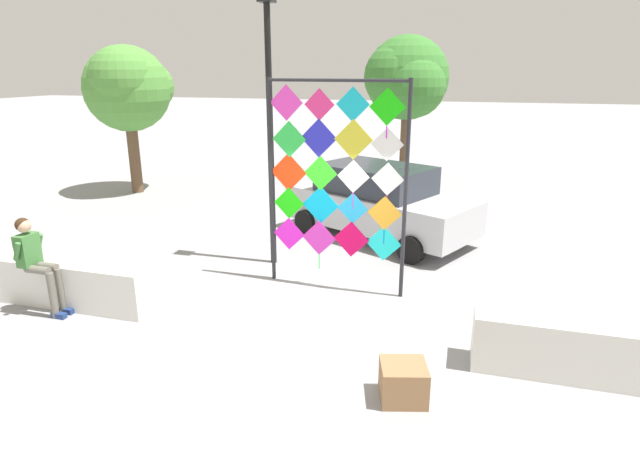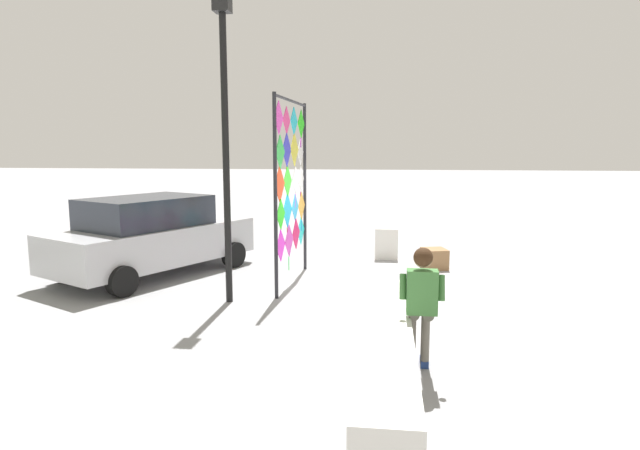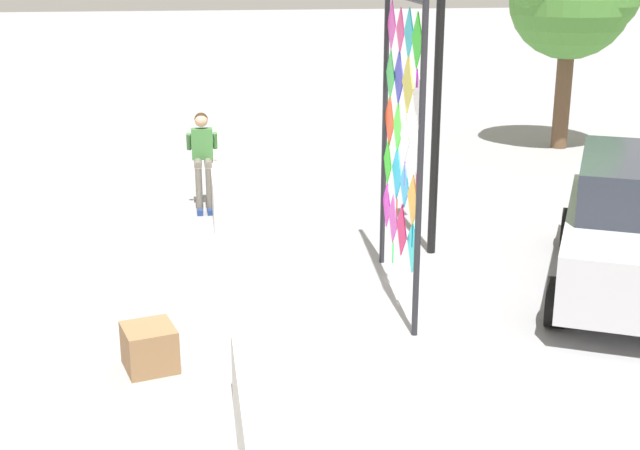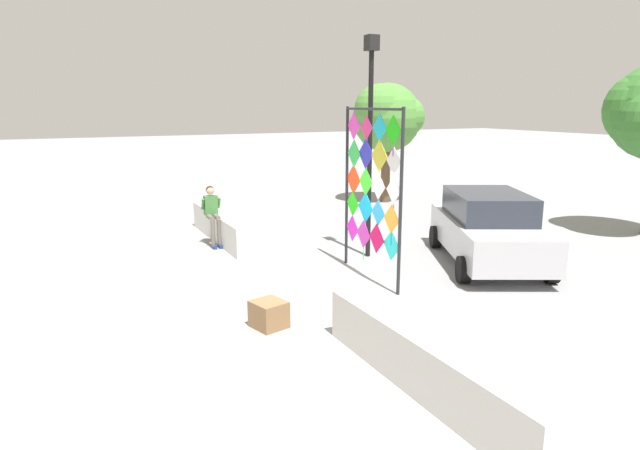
{
  "view_description": "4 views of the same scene",
  "coord_description": "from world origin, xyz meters",
  "px_view_note": "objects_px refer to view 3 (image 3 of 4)",
  "views": [
    {
      "loc": [
        2.23,
        -7.08,
        3.86
      ],
      "look_at": [
        0.0,
        0.8,
        1.36
      ],
      "focal_mm": 28.71,
      "sensor_mm": 36.0,
      "label": 1
    },
    {
      "loc": [
        -10.42,
        -0.5,
        2.75
      ],
      "look_at": [
        -0.44,
        0.75,
        1.29
      ],
      "focal_mm": 29.63,
      "sensor_mm": 36.0,
      "label": 2
    },
    {
      "loc": [
        10.16,
        -1.1,
        4.15
      ],
      "look_at": [
        0.25,
        0.39,
        1.02
      ],
      "focal_mm": 48.6,
      "sensor_mm": 36.0,
      "label": 3
    },
    {
      "loc": [
        10.13,
        -4.83,
        3.77
      ],
      "look_at": [
        -0.05,
        0.24,
        1.28
      ],
      "focal_mm": 30.84,
      "sensor_mm": 36.0,
      "label": 4
    }
  ],
  "objects_px": {
    "seated_vendor": "(203,153)",
    "cardboard_box_large": "(150,347)",
    "lamp_post": "(440,24)",
    "kite_display_rack": "(401,130)"
  },
  "relations": [
    {
      "from": "kite_display_rack",
      "to": "cardboard_box_large",
      "type": "distance_m",
      "value": 3.94
    },
    {
      "from": "kite_display_rack",
      "to": "cardboard_box_large",
      "type": "xyz_separation_m",
      "value": [
        1.64,
        -3.04,
        -1.9
      ]
    },
    {
      "from": "seated_vendor",
      "to": "cardboard_box_large",
      "type": "height_order",
      "value": "seated_vendor"
    },
    {
      "from": "lamp_post",
      "to": "cardboard_box_large",
      "type": "bearing_deg",
      "value": -51.13
    },
    {
      "from": "cardboard_box_large",
      "to": "lamp_post",
      "type": "height_order",
      "value": "lamp_post"
    },
    {
      "from": "cardboard_box_large",
      "to": "seated_vendor",
      "type": "bearing_deg",
      "value": 173.33
    },
    {
      "from": "seated_vendor",
      "to": "lamp_post",
      "type": "xyz_separation_m",
      "value": [
        2.82,
        3.22,
        2.29
      ]
    },
    {
      "from": "kite_display_rack",
      "to": "seated_vendor",
      "type": "bearing_deg",
      "value": -151.66
    },
    {
      "from": "kite_display_rack",
      "to": "lamp_post",
      "type": "relative_size",
      "value": 0.7
    },
    {
      "from": "kite_display_rack",
      "to": "lamp_post",
      "type": "distance_m",
      "value": 2.09
    }
  ]
}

